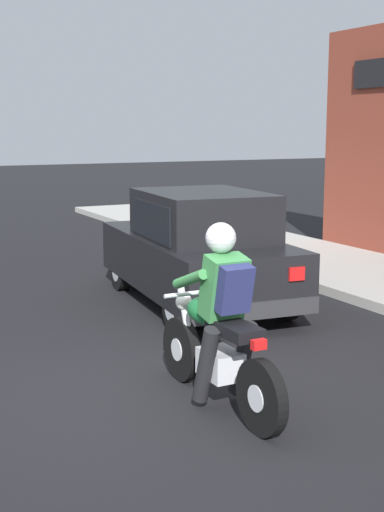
# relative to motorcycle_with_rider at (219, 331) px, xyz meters

# --- Properties ---
(ground_plane) EXTENTS (80.00, 80.00, 0.00)m
(ground_plane) POSITION_rel_motorcycle_with_rider_xyz_m (-0.37, 0.52, -0.68)
(ground_plane) COLOR black
(sidewalk_curb) EXTENTS (2.60, 22.00, 0.14)m
(sidewalk_curb) POSITION_rel_motorcycle_with_rider_xyz_m (4.70, 3.52, -0.61)
(sidewalk_curb) COLOR #ADAAA3
(sidewalk_curb) RESTS_ON ground
(motorcycle_with_rider) EXTENTS (0.56, 2.02, 1.62)m
(motorcycle_with_rider) POSITION_rel_motorcycle_with_rider_xyz_m (0.00, 0.00, 0.00)
(motorcycle_with_rider) COLOR black
(motorcycle_with_rider) RESTS_ON ground
(car_hatchback) EXTENTS (2.00, 3.92, 1.57)m
(car_hatchback) POSITION_rel_motorcycle_with_rider_xyz_m (1.50, 3.28, 0.09)
(car_hatchback) COLOR black
(car_hatchback) RESTS_ON ground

